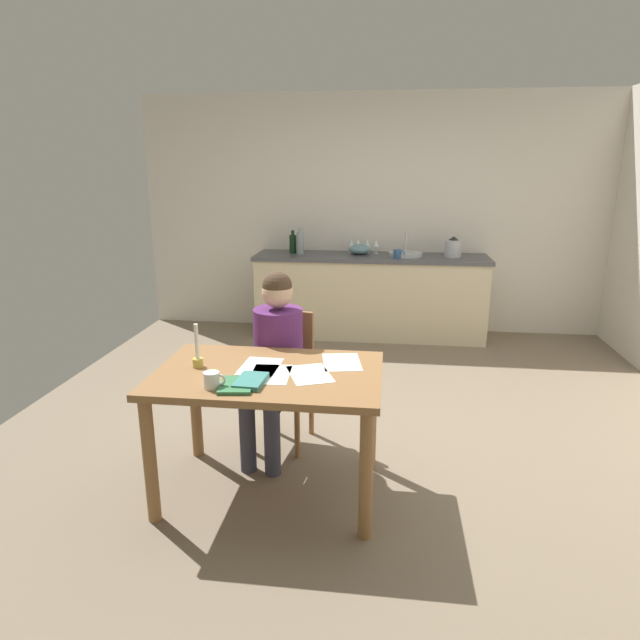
# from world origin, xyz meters

# --- Properties ---
(ground_plane) EXTENTS (5.20, 5.20, 0.04)m
(ground_plane) POSITION_xyz_m (0.00, 0.00, -0.02)
(ground_plane) COLOR #7A6B56
(wall_back) EXTENTS (5.20, 0.12, 2.60)m
(wall_back) POSITION_xyz_m (0.00, 2.60, 1.30)
(wall_back) COLOR silver
(wall_back) RESTS_ON ground
(kitchen_counter) EXTENTS (2.51, 0.64, 0.90)m
(kitchen_counter) POSITION_xyz_m (0.00, 2.24, 0.45)
(kitchen_counter) COLOR beige
(kitchen_counter) RESTS_ON ground
(dining_table) EXTENTS (1.25, 0.82, 0.75)m
(dining_table) POSITION_xyz_m (-0.45, -0.91, 0.63)
(dining_table) COLOR olive
(dining_table) RESTS_ON ground
(chair_at_table) EXTENTS (0.45, 0.45, 0.89)m
(chair_at_table) POSITION_xyz_m (-0.50, -0.26, 0.50)
(chair_at_table) COLOR olive
(chair_at_table) RESTS_ON ground
(person_seated) EXTENTS (0.37, 0.62, 1.19)m
(person_seated) POSITION_xyz_m (-0.51, -0.41, 0.68)
(person_seated) COLOR #592666
(person_seated) RESTS_ON ground
(coffee_mug) EXTENTS (0.12, 0.08, 0.09)m
(coffee_mug) POSITION_xyz_m (-0.68, -1.18, 0.79)
(coffee_mug) COLOR white
(coffee_mug) RESTS_ON dining_table
(candlestick) EXTENTS (0.06, 0.06, 0.25)m
(candlestick) POSITION_xyz_m (-0.85, -0.89, 0.81)
(candlestick) COLOR gold
(candlestick) RESTS_ON dining_table
(book_magazine) EXTENTS (0.15, 0.22, 0.03)m
(book_magazine) POSITION_xyz_m (-0.50, -1.10, 0.76)
(book_magazine) COLOR teal
(book_magazine) RESTS_ON dining_table
(book_cookery) EXTENTS (0.19, 0.24, 0.02)m
(book_cookery) POSITION_xyz_m (-0.56, -1.15, 0.75)
(book_cookery) COLOR #347346
(book_cookery) RESTS_ON dining_table
(paper_letter) EXTENTS (0.30, 0.35, 0.00)m
(paper_letter) POSITION_xyz_m (-0.21, -0.93, 0.75)
(paper_letter) COLOR white
(paper_letter) RESTS_ON dining_table
(paper_bill) EXTENTS (0.26, 0.33, 0.00)m
(paper_bill) POSITION_xyz_m (-0.06, -0.72, 0.75)
(paper_bill) COLOR white
(paper_bill) RESTS_ON dining_table
(paper_envelope) EXTENTS (0.23, 0.31, 0.00)m
(paper_envelope) POSITION_xyz_m (-0.42, -0.96, 0.75)
(paper_envelope) COLOR white
(paper_envelope) RESTS_ON dining_table
(paper_receipt) EXTENTS (0.22, 0.30, 0.00)m
(paper_receipt) POSITION_xyz_m (-0.51, -0.85, 0.75)
(paper_receipt) COLOR white
(paper_receipt) RESTS_ON dining_table
(sink_unit) EXTENTS (0.36, 0.36, 0.24)m
(sink_unit) POSITION_xyz_m (0.37, 2.24, 0.92)
(sink_unit) COLOR #B2B7BC
(sink_unit) RESTS_ON kitchen_counter
(bottle_oil) EXTENTS (0.08, 0.08, 0.25)m
(bottle_oil) POSITION_xyz_m (-0.86, 2.29, 1.01)
(bottle_oil) COLOR black
(bottle_oil) RESTS_ON kitchen_counter
(bottle_vinegar) EXTENTS (0.08, 0.08, 0.29)m
(bottle_vinegar) POSITION_xyz_m (-0.77, 2.24, 1.02)
(bottle_vinegar) COLOR #8C999E
(bottle_vinegar) RESTS_ON kitchen_counter
(mixing_bowl) EXTENTS (0.24, 0.24, 0.11)m
(mixing_bowl) POSITION_xyz_m (-0.12, 2.31, 0.95)
(mixing_bowl) COLOR #668C99
(mixing_bowl) RESTS_ON kitchen_counter
(stovetop_kettle) EXTENTS (0.18, 0.18, 0.22)m
(stovetop_kettle) POSITION_xyz_m (0.86, 2.24, 1.00)
(stovetop_kettle) COLOR #B7BABF
(stovetop_kettle) RESTS_ON kitchen_counter
(wine_glass_near_sink) EXTENTS (0.07, 0.07, 0.15)m
(wine_glass_near_sink) POSITION_xyz_m (0.05, 2.39, 1.01)
(wine_glass_near_sink) COLOR silver
(wine_glass_near_sink) RESTS_ON kitchen_counter
(wine_glass_by_kettle) EXTENTS (0.07, 0.07, 0.15)m
(wine_glass_by_kettle) POSITION_xyz_m (-0.05, 2.39, 1.01)
(wine_glass_by_kettle) COLOR silver
(wine_glass_by_kettle) RESTS_ON kitchen_counter
(wine_glass_back_left) EXTENTS (0.07, 0.07, 0.15)m
(wine_glass_back_left) POSITION_xyz_m (-0.15, 2.39, 1.01)
(wine_glass_back_left) COLOR silver
(wine_glass_back_left) RESTS_ON kitchen_counter
(wine_glass_back_right) EXTENTS (0.07, 0.07, 0.15)m
(wine_glass_back_right) POSITION_xyz_m (-0.22, 2.39, 1.01)
(wine_glass_back_right) COLOR silver
(wine_glass_back_right) RESTS_ON kitchen_counter
(teacup_on_counter) EXTENTS (0.12, 0.09, 0.09)m
(teacup_on_counter) POSITION_xyz_m (0.28, 2.09, 0.94)
(teacup_on_counter) COLOR #33598C
(teacup_on_counter) RESTS_ON kitchen_counter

